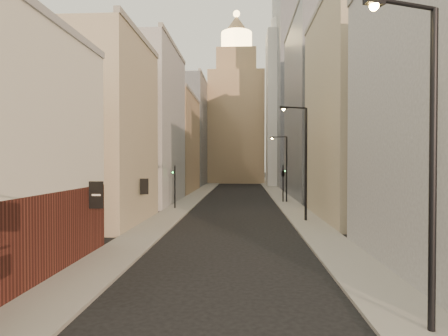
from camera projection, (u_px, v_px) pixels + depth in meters
sidewalk_left at (199, 194)px, 61.59m from camera, size 3.00×140.00×0.15m
sidewalk_right at (278, 194)px, 60.91m from camera, size 3.00×140.00×0.15m
left_bldg_beige at (97, 132)px, 32.78m from camera, size 8.00×12.00×16.00m
left_bldg_grey at (145, 127)px, 48.72m from camera, size 8.00×16.00×20.00m
left_bldg_tan at (172, 144)px, 66.72m from camera, size 8.00×18.00×17.00m
left_bldg_wingrid at (188, 133)px, 86.63m from camera, size 8.00×20.00×24.00m
right_bldg_beige at (361, 114)px, 35.49m from camera, size 8.00×16.00×20.00m
right_bldg_wingrid at (319, 111)px, 55.41m from camera, size 8.00×20.00×26.00m
highrise at (321, 70)px, 82.83m from camera, size 21.00×23.00×51.20m
clock_tower at (236, 115)px, 97.94m from camera, size 14.00×14.00×44.90m
white_tower at (285, 103)px, 83.37m from camera, size 8.00×8.00×41.50m
streetlamp_near at (426, 149)px, 11.52m from camera, size 2.55×1.15×10.23m
streetlamp_mid at (303, 157)px, 33.47m from camera, size 2.55×1.22×10.29m
streetlamp_far at (285, 165)px, 48.98m from camera, size 2.25×0.72×8.73m
traffic_light_left at (175, 179)px, 42.39m from camera, size 0.54×0.42×5.00m
traffic_light_right at (283, 173)px, 49.19m from camera, size 0.77×0.77×5.00m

